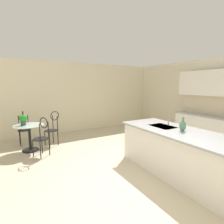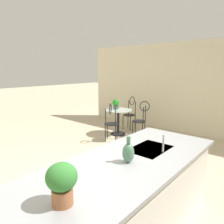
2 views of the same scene
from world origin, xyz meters
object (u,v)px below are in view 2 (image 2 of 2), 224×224
Objects in this scene: chair_near_window at (130,111)px; potted_plant_counter_far at (62,181)px; chair_by_island at (141,117)px; bistro_table at (118,120)px; potted_plant_on_table at (116,103)px; chair_toward_desk at (111,120)px; vase_on_counter at (128,152)px.

potted_plant_counter_far reaches higher than chair_near_window.
potted_plant_counter_far is at bearing 25.55° from chair_by_island.
bistro_table is at bearing 7.00° from chair_near_window.
potted_plant_on_table is at bearing -111.38° from bistro_table.
chair_near_window is at bearing -173.00° from bistro_table.
chair_toward_desk is 3.36m from vase_on_counter.
chair_near_window is 4.59m from vase_on_counter.
chair_by_island is 3.74m from vase_on_counter.
potted_plant_on_table is at bearing -150.35° from chair_toward_desk.
chair_toward_desk is at bearing -144.16° from potted_plant_counter_far.
potted_plant_on_table is (-0.05, -0.13, 0.46)m from bistro_table.
vase_on_counter is (3.72, 2.64, 0.46)m from chair_near_window.
potted_plant_counter_far is at bearing 4.06° from vase_on_counter.
bistro_table is 0.77× the size of chair_near_window.
bistro_table is at bearing -146.08° from potted_plant_counter_far.
chair_near_window and chair_toward_desk have the same top height.
potted_plant_on_table is 1.01× the size of vase_on_counter.
potted_plant_counter_far reaches higher than chair_by_island.
vase_on_counter reaches higher than potted_plant_on_table.
chair_by_island is at bearing 106.47° from bistro_table.
chair_near_window is 1.37m from chair_toward_desk.
vase_on_counter is at bearing 41.40° from potted_plant_on_table.
vase_on_counter is (2.39, 2.31, 0.46)m from chair_toward_desk.
vase_on_counter is (3.19, 1.89, 0.46)m from chair_by_island.
vase_on_counter is (3.05, 2.69, 0.12)m from potted_plant_on_table.
potted_plant_counter_far is (4.62, 2.71, 0.53)m from chair_near_window.
bistro_table is at bearing 68.62° from potted_plant_on_table.
chair_near_window reaches higher than potted_plant_on_table.
chair_toward_desk is at bearing 13.99° from chair_near_window.
chair_near_window and chair_by_island have the same top height.
chair_toward_desk is (1.33, 0.33, 0.00)m from chair_near_window.
chair_toward_desk reaches higher than bistro_table.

